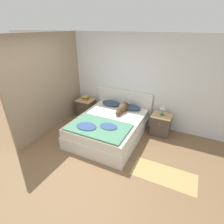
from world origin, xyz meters
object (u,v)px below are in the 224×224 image
Objects in this scene: bed at (109,128)px; pillow_right at (131,107)px; book_stack at (86,98)px; pillow_left at (111,103)px; dog at (123,108)px; nightstand_left at (86,108)px; table_lamp at (163,107)px; nightstand_right at (161,124)px.

bed is 0.91m from pillow_right.
pillow_right is at bearing 1.14° from book_stack.
pillow_left is 0.62m from pillow_right.
pillow_right is at bearing 57.45° from dog.
nightstand_left is at bearing 148.43° from bed.
nightstand_left is 0.34m from book_stack.
bed is 1.41m from nightstand_left.
table_lamp is at bearing -2.10° from pillow_left.
dog is 1.07m from table_lamp.
table_lamp is (1.51, -0.06, 0.20)m from pillow_left.
pillow_left is 2.54× the size of book_stack.
table_lamp is at bearing -3.56° from pillow_right.
book_stack reaches higher than pillow_left.
book_stack is (-0.89, -0.03, 0.03)m from pillow_left.
table_lamp is at bearing -0.12° from nightstand_left.
pillow_right is at bearing 176.75° from nightstand_right.
pillow_left and pillow_right have the same top height.
bed is 6.48× the size of table_lamp.
bed is at bearing -31.57° from nightstand_left.
table_lamp reaches higher than pillow_right.
nightstand_right is 1.12m from dog.
nightstand_right is at bearing 31.57° from bed.
pillow_left is at bearing 177.90° from table_lamp.
book_stack is (0.00, 0.02, 0.34)m from nightstand_left.
book_stack reaches higher than pillow_right.
pillow_left is at bearing 3.25° from nightstand_left.
book_stack is at bearing 179.40° from table_lamp.
nightstand_right is 1.54m from pillow_left.
nightstand_left is 1.42m from dog.
bed is 8.86× the size of book_stack.
table_lamp is (1.04, 0.19, 0.16)m from dog.
nightstand_left is at bearing 172.01° from dog.
book_stack is at bearing 84.69° from nightstand_left.
bed is 1.41m from nightstand_right.
dog reaches higher than bed.
bed is 0.91m from pillow_left.
table_lamp is at bearing 10.10° from dog.
pillow_left is at bearing 111.58° from bed.
book_stack is at bearing -178.05° from pillow_left.
pillow_right is 2.54× the size of book_stack.
nightstand_left is 1.00× the size of pillow_right.
nightstand_right is at bearing -3.25° from pillow_right.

